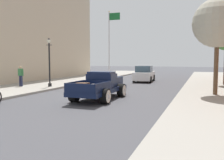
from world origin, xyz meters
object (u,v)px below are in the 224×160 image
(hotrod_truck_navy, at_px, (101,86))
(car_background_white, at_px, (144,74))
(street_lamp_near, at_px, (49,58))
(street_tree_nearest, at_px, (218,23))
(pedestrian_sidewalk_left, at_px, (21,75))
(flagpole, at_px, (111,36))

(hotrod_truck_navy, relative_size, car_background_white, 1.12)
(street_lamp_near, bearing_deg, street_tree_nearest, -1.41)
(car_background_white, relative_size, pedestrian_sidewalk_left, 2.67)
(street_tree_nearest, bearing_deg, car_background_white, 126.19)
(street_lamp_near, height_order, street_tree_nearest, street_tree_nearest)
(car_background_white, xyz_separation_m, street_lamp_near, (-5.72, -8.56, 1.62))
(hotrod_truck_navy, distance_m, street_lamp_near, 6.96)
(flagpole, bearing_deg, pedestrian_sidewalk_left, -93.32)
(car_background_white, relative_size, flagpole, 0.48)
(hotrod_truck_navy, bearing_deg, pedestrian_sidewalk_left, 162.15)
(hotrod_truck_navy, relative_size, flagpole, 0.54)
(flagpole, bearing_deg, car_background_white, -50.13)
(hotrod_truck_navy, height_order, car_background_white, car_background_white)
(hotrod_truck_navy, bearing_deg, street_lamp_near, 150.48)
(street_lamp_near, xyz_separation_m, flagpole, (-1.24, 16.90, 3.39))
(hotrod_truck_navy, relative_size, pedestrian_sidewalk_left, 3.00)
(pedestrian_sidewalk_left, height_order, street_tree_nearest, street_tree_nearest)
(hotrod_truck_navy, distance_m, flagpole, 22.03)
(hotrod_truck_navy, xyz_separation_m, pedestrian_sidewalk_left, (-8.15, 2.63, 0.33))
(hotrod_truck_navy, distance_m, street_tree_nearest, 7.92)
(pedestrian_sidewalk_left, xyz_separation_m, street_lamp_near, (2.26, 0.71, 1.30))
(hotrod_truck_navy, xyz_separation_m, car_background_white, (-0.17, 11.90, 0.01))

